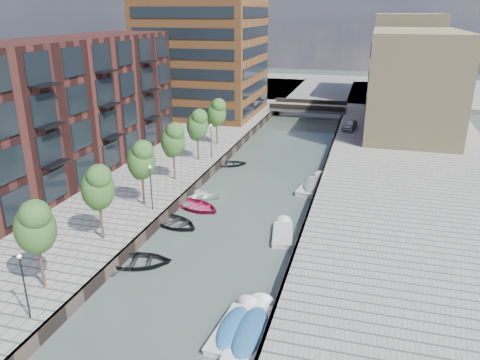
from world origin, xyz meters
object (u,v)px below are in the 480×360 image
at_px(sloop_0, 138,265).
at_px(motorboat_3, 253,329).
at_px(bridge, 309,107).
at_px(tree_2, 98,186).
at_px(tree_4, 173,139).
at_px(sloop_1, 174,225).
at_px(car, 350,125).
at_px(tree_6, 216,112).
at_px(sloop_2, 197,209).
at_px(tree_3, 141,159).
at_px(motorboat_0, 236,326).
at_px(motorboat_2, 283,233).
at_px(sloop_4, 229,165).
at_px(tree_5, 197,124).
at_px(sloop_3, 198,198).
at_px(tree_1, 35,225).
at_px(motorboat_4, 313,185).

relative_size(sloop_0, motorboat_3, 0.88).
bearing_deg(bridge, tree_2, -98.95).
distance_m(tree_4, sloop_1, 10.59).
xyz_separation_m(bridge, car, (7.82, -13.00, 0.35)).
bearing_deg(tree_6, motorboat_3, -68.53).
height_order(sloop_2, motorboat_3, motorboat_3).
relative_size(tree_3, motorboat_0, 1.15).
relative_size(sloop_2, motorboat_2, 1.03).
bearing_deg(tree_4, tree_3, -90.00).
bearing_deg(motorboat_3, sloop_0, 152.58).
xyz_separation_m(sloop_1, sloop_4, (-0.21, 17.27, 0.00)).
relative_size(sloop_4, motorboat_3, 0.74).
bearing_deg(motorboat_3, sloop_4, 109.42).
bearing_deg(tree_6, tree_5, -90.00).
height_order(tree_3, sloop_3, tree_3).
relative_size(bridge, sloop_4, 3.03).
distance_m(tree_4, sloop_3, 6.54).
relative_size(sloop_1, sloop_2, 1.01).
distance_m(tree_5, sloop_3, 10.94).
bearing_deg(sloop_0, tree_1, 130.67).
height_order(tree_5, sloop_4, tree_5).
height_order(tree_4, sloop_2, tree_4).
bearing_deg(motorboat_4, tree_2, -127.80).
distance_m(bridge, tree_5, 34.30).
height_order(sloop_4, car, car).
bearing_deg(tree_1, tree_3, 90.00).
height_order(tree_4, sloop_4, tree_4).
bearing_deg(bridge, motorboat_2, -84.69).
height_order(motorboat_2, motorboat_4, motorboat_4).
height_order(tree_1, sloop_4, tree_1).
bearing_deg(tree_6, car, 38.55).
distance_m(bridge, sloop_3, 42.34).
bearing_deg(tree_4, motorboat_3, -56.55).
xyz_separation_m(tree_4, motorboat_4, (13.99, 4.03, -5.08)).
height_order(tree_5, sloop_3, tree_5).
distance_m(sloop_0, motorboat_0, 10.33).
relative_size(bridge, tree_1, 2.18).
distance_m(tree_3, car, 37.88).
relative_size(tree_4, tree_6, 1.00).
height_order(tree_1, tree_5, same).
distance_m(bridge, tree_4, 41.08).
bearing_deg(sloop_4, tree_6, 10.10).
relative_size(tree_5, sloop_0, 1.17).
height_order(sloop_3, sloop_4, sloop_3).
relative_size(bridge, sloop_3, 2.82).
distance_m(tree_1, tree_4, 21.00).
distance_m(bridge, motorboat_3, 60.82).
bearing_deg(tree_1, tree_6, 90.00).
distance_m(bridge, sloop_4, 31.68).
xyz_separation_m(bridge, tree_5, (-8.50, -33.00, 3.92)).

